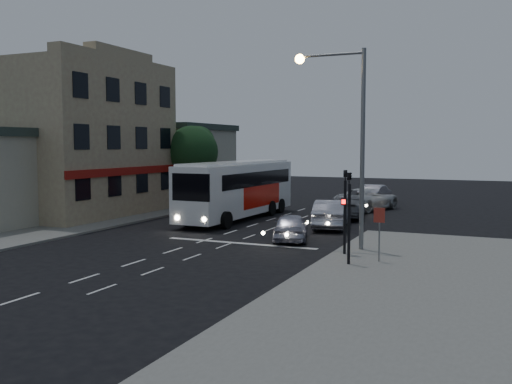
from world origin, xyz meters
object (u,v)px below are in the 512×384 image
at_px(traffic_signal_side, 349,207).
at_px(street_tree, 192,149).
at_px(car_sedan_b, 347,206).
at_px(regulatory_sign, 379,225).
at_px(tour_bus, 238,188).
at_px(traffic_signal_main, 345,201).
at_px(car_suv, 291,227).
at_px(car_sedan_a, 331,214).
at_px(car_sedan_c, 367,199).
at_px(streetlight, 348,125).
at_px(car_extra, 375,194).

relative_size(traffic_signal_side, street_tree, 0.66).
height_order(car_sedan_b, street_tree, street_tree).
bearing_deg(street_tree, regulatory_sign, -41.08).
height_order(tour_bus, traffic_signal_main, traffic_signal_main).
bearing_deg(car_sedan_b, car_suv, 78.25).
height_order(traffic_signal_main, regulatory_sign, traffic_signal_main).
height_order(car_suv, traffic_signal_main, traffic_signal_main).
xyz_separation_m(car_sedan_a, car_sedan_b, (-0.34, 5.06, -0.04)).
distance_m(car_sedan_c, regulatory_sign, 19.81).
bearing_deg(car_sedan_b, car_sedan_c, -101.89).
distance_m(streetlight, street_tree, 20.19).
height_order(car_sedan_b, traffic_signal_main, traffic_signal_main).
distance_m(traffic_signal_main, traffic_signal_side, 2.10).
bearing_deg(car_sedan_a, traffic_signal_main, 99.12).
height_order(traffic_signal_main, streetlight, streetlight).
bearing_deg(street_tree, car_sedan_b, -5.45).
bearing_deg(street_tree, car_suv, -42.60).
bearing_deg(traffic_signal_main, regulatory_sign, -30.84).
bearing_deg(traffic_signal_side, car_sedan_b, 104.77).
bearing_deg(streetlight, car_suv, 154.43).
relative_size(car_extra, street_tree, 0.77).
relative_size(streetlight, street_tree, 1.45).
bearing_deg(car_sedan_b, tour_bus, 19.29).
height_order(regulatory_sign, street_tree, street_tree).
distance_m(regulatory_sign, street_tree, 23.40).
relative_size(tour_bus, car_suv, 2.98).
distance_m(tour_bus, car_sedan_a, 7.00).
bearing_deg(car_sedan_b, street_tree, -15.27).
relative_size(car_sedan_b, streetlight, 0.61).
relative_size(car_sedan_b, street_tree, 0.88).
distance_m(tour_bus, regulatory_sign, 15.47).
bearing_deg(tour_bus, car_suv, -45.76).
height_order(streetlight, street_tree, streetlight).
height_order(car_sedan_a, car_extra, car_sedan_a).
bearing_deg(car_extra, car_sedan_b, 95.82).
relative_size(tour_bus, traffic_signal_main, 3.01).
bearing_deg(regulatory_sign, traffic_signal_main, 149.16).
bearing_deg(car_extra, car_sedan_c, 99.66).
relative_size(car_sedan_c, street_tree, 0.95).
height_order(car_sedan_c, traffic_signal_side, traffic_signal_side).
bearing_deg(car_extra, car_suv, 94.02).
distance_m(car_sedan_a, regulatory_sign, 10.15).
relative_size(regulatory_sign, street_tree, 0.35).
bearing_deg(car_sedan_a, car_extra, -98.54).
xyz_separation_m(tour_bus, traffic_signal_side, (10.34, -11.47, 0.38)).
bearing_deg(streetlight, regulatory_sign, -51.25).
height_order(tour_bus, traffic_signal_side, traffic_signal_side).
bearing_deg(car_sedan_b, car_sedan_a, 84.05).
bearing_deg(traffic_signal_side, car_sedan_a, 109.96).
bearing_deg(car_sedan_b, streetlight, 94.68).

